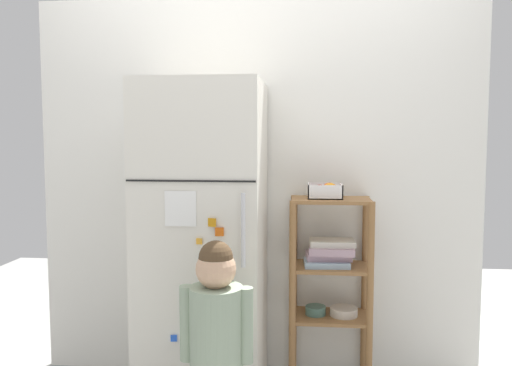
% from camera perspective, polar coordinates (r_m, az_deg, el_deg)
% --- Properties ---
extents(kitchen_wall_back, '(2.50, 0.03, 2.16)m').
position_cam_1_polar(kitchen_wall_back, '(2.94, 0.01, -0.82)').
color(kitchen_wall_back, silver).
rests_on(kitchen_wall_back, ground).
extents(refrigerator, '(0.61, 0.62, 1.66)m').
position_cam_1_polar(refrigerator, '(2.70, -5.79, -6.74)').
color(refrigerator, silver).
rests_on(refrigerator, ground).
extents(child_standing, '(0.31, 0.23, 0.96)m').
position_cam_1_polar(child_standing, '(2.23, -4.39, -15.89)').
color(child_standing, '#3E392E').
rests_on(child_standing, ground).
extents(pantry_shelf_unit, '(0.43, 0.29, 1.06)m').
position_cam_1_polar(pantry_shelf_unit, '(2.83, 8.20, -9.89)').
color(pantry_shelf_unit, olive).
rests_on(pantry_shelf_unit, ground).
extents(fruit_bin, '(0.18, 0.17, 0.08)m').
position_cam_1_polar(fruit_bin, '(2.76, 7.80, -0.89)').
color(fruit_bin, white).
rests_on(fruit_bin, pantry_shelf_unit).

